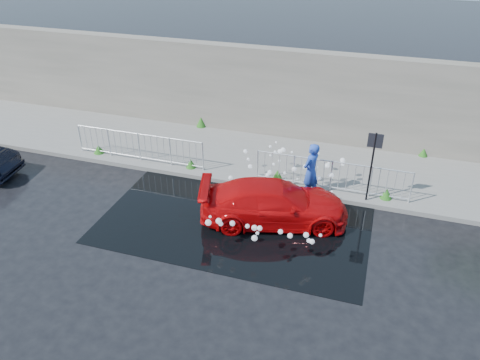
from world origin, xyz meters
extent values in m
plane|color=black|center=(0.00, 0.00, 0.00)|extent=(90.00, 90.00, 0.00)
cube|color=slate|center=(0.00, 5.00, 0.07)|extent=(30.00, 4.00, 0.15)
cube|color=slate|center=(0.00, 3.00, 0.08)|extent=(30.00, 0.25, 0.16)
cube|color=#666056|center=(0.00, 7.20, 1.90)|extent=(30.00, 0.60, 3.50)
cube|color=black|center=(0.50, 1.00, 0.01)|extent=(8.00, 5.00, 0.01)
cylinder|color=black|center=(4.20, 3.10, 1.25)|extent=(0.06, 0.06, 2.50)
cube|color=black|center=(4.20, 3.10, 2.25)|extent=(0.45, 0.04, 0.45)
cylinder|color=silver|center=(-6.50, 3.35, 0.70)|extent=(0.05, 0.05, 1.10)
cylinder|color=silver|center=(-1.50, 3.35, 0.70)|extent=(0.05, 0.05, 1.10)
cylinder|color=silver|center=(-4.00, 3.35, 1.22)|extent=(5.00, 0.04, 0.04)
cylinder|color=silver|center=(-4.00, 3.35, 0.27)|extent=(5.00, 0.04, 0.04)
cylinder|color=silver|center=(0.50, 3.35, 0.70)|extent=(0.05, 0.05, 1.10)
cylinder|color=silver|center=(5.50, 3.35, 0.70)|extent=(0.05, 0.05, 1.10)
cylinder|color=silver|center=(3.00, 3.35, 1.22)|extent=(5.00, 0.04, 0.04)
cylinder|color=silver|center=(3.00, 3.35, 0.27)|extent=(5.00, 0.04, 0.04)
cone|color=#215416|center=(-5.80, 3.40, 0.31)|extent=(0.40, 0.40, 0.32)
cone|color=#215416|center=(-2.00, 3.40, 0.31)|extent=(0.36, 0.36, 0.33)
cone|color=#215416|center=(1.20, 3.40, 0.36)|extent=(0.44, 0.44, 0.42)
cone|color=#215416|center=(4.80, 3.40, 0.33)|extent=(0.38, 0.38, 0.35)
cone|color=#215416|center=(-3.00, 6.90, 0.36)|extent=(0.42, 0.42, 0.43)
cone|color=#215416|center=(6.00, 6.90, 0.30)|extent=(0.34, 0.34, 0.30)
sphere|color=white|center=(2.90, 2.53, 0.36)|extent=(0.13, 0.13, 0.13)
sphere|color=white|center=(-0.18, 2.49, 0.53)|extent=(0.15, 0.15, 0.15)
sphere|color=white|center=(3.25, 4.18, 0.89)|extent=(0.18, 0.18, 0.18)
sphere|color=white|center=(0.98, 3.16, 0.58)|extent=(0.16, 0.16, 0.16)
sphere|color=white|center=(1.64, 2.81, 0.53)|extent=(0.12, 0.12, 0.12)
sphere|color=white|center=(2.94, 3.33, 0.71)|extent=(0.10, 0.10, 0.10)
sphere|color=white|center=(2.20, 2.67, 0.48)|extent=(0.07, 0.07, 0.07)
sphere|color=white|center=(1.08, 4.16, 0.90)|extent=(0.17, 0.17, 0.17)
sphere|color=white|center=(2.38, 4.30, 0.96)|extent=(0.12, 0.12, 0.12)
sphere|color=white|center=(0.24, 3.33, 0.59)|extent=(0.16, 0.16, 0.16)
sphere|color=white|center=(2.80, 3.71, 0.85)|extent=(0.17, 0.17, 0.17)
sphere|color=white|center=(0.14, 3.44, 0.81)|extent=(0.10, 0.10, 0.10)
sphere|color=white|center=(0.90, 2.34, 0.33)|extent=(0.17, 0.17, 0.17)
sphere|color=white|center=(0.96, 2.92, 0.60)|extent=(0.13, 0.13, 0.13)
sphere|color=white|center=(0.94, 4.02, 0.93)|extent=(0.10, 0.10, 0.10)
sphere|color=white|center=(3.27, 3.86, 0.93)|extent=(0.17, 0.17, 0.17)
sphere|color=white|center=(1.77, 3.34, 0.74)|extent=(0.17, 0.17, 0.17)
sphere|color=white|center=(1.98, 2.89, 0.65)|extent=(0.06, 0.06, 0.06)
sphere|color=white|center=(1.19, 4.15, 0.98)|extent=(0.17, 0.17, 0.17)
sphere|color=white|center=(0.86, 2.18, 0.26)|extent=(0.15, 0.15, 0.15)
sphere|color=white|center=(1.15, 2.80, 0.39)|extent=(0.09, 0.09, 0.09)
sphere|color=white|center=(1.22, 3.48, 0.89)|extent=(0.09, 0.09, 0.09)
sphere|color=white|center=(1.51, 4.13, 0.96)|extent=(0.08, 0.08, 0.08)
sphere|color=white|center=(2.61, 2.40, 0.32)|extent=(0.17, 0.17, 0.17)
sphere|color=white|center=(3.01, 3.33, 0.73)|extent=(0.16, 0.16, 0.16)
sphere|color=white|center=(0.72, 4.18, 1.03)|extent=(0.10, 0.10, 0.10)
sphere|color=white|center=(2.10, 3.48, 0.82)|extent=(0.16, 0.16, 0.16)
sphere|color=white|center=(0.84, 3.76, 0.91)|extent=(0.07, 0.07, 0.07)
sphere|color=white|center=(1.06, 4.30, 0.86)|extent=(0.08, 0.08, 0.08)
sphere|color=white|center=(2.33, 3.36, 0.80)|extent=(0.14, 0.14, 0.14)
sphere|color=white|center=(-0.09, 3.84, 0.88)|extent=(0.15, 0.15, 0.15)
sphere|color=white|center=(2.63, 3.07, 0.70)|extent=(0.16, 0.16, 0.16)
sphere|color=white|center=(1.91, 2.39, 0.27)|extent=(0.09, 0.09, 0.09)
sphere|color=white|center=(1.48, 3.18, 0.63)|extent=(0.10, 0.10, 0.10)
sphere|color=white|center=(3.13, 2.68, 0.51)|extent=(0.07, 0.07, 0.07)
sphere|color=white|center=(2.27, 4.30, 1.01)|extent=(0.15, 0.15, 0.15)
sphere|color=white|center=(2.43, 2.94, 0.60)|extent=(0.15, 0.15, 0.15)
sphere|color=white|center=(2.84, 3.75, 0.94)|extent=(0.08, 0.08, 0.08)
sphere|color=white|center=(2.50, 3.60, 0.80)|extent=(0.07, 0.07, 0.07)
sphere|color=white|center=(1.08, 3.27, 0.85)|extent=(0.10, 0.10, 0.10)
sphere|color=white|center=(0.80, 4.74, 0.95)|extent=(0.07, 0.07, 0.07)
sphere|color=white|center=(0.83, -0.34, 0.84)|extent=(0.15, 0.15, 0.15)
sphere|color=white|center=(1.33, -0.59, 1.03)|extent=(0.12, 0.12, 0.12)
sphere|color=white|center=(3.23, -0.41, 1.03)|extent=(0.09, 0.09, 0.09)
sphere|color=white|center=(2.20, -0.46, 0.95)|extent=(0.14, 0.14, 0.14)
sphere|color=white|center=(0.22, -0.57, 0.89)|extent=(0.17, 0.17, 0.17)
sphere|color=white|center=(2.93, -0.24, 0.67)|extent=(0.12, 0.12, 0.12)
sphere|color=white|center=(3.01, -0.26, 0.67)|extent=(0.14, 0.14, 0.14)
sphere|color=white|center=(1.46, -0.37, 0.85)|extent=(0.16, 0.16, 0.16)
sphere|color=white|center=(0.06, -0.03, 0.69)|extent=(0.08, 0.08, 0.08)
sphere|color=white|center=(2.84, -0.25, 0.84)|extent=(0.15, 0.15, 0.15)
sphere|color=white|center=(0.45, -0.22, 0.65)|extent=(0.13, 0.13, 0.13)
sphere|color=white|center=(2.46, -0.50, 0.91)|extent=(0.14, 0.14, 0.14)
sphere|color=white|center=(1.70, -0.91, 1.12)|extent=(0.09, 0.09, 0.09)
sphere|color=white|center=(0.42, -0.30, 0.80)|extent=(0.17, 0.17, 0.17)
sphere|color=white|center=(1.62, -0.91, 0.94)|extent=(0.16, 0.16, 0.16)
sphere|color=white|center=(1.67, -0.59, 1.04)|extent=(0.14, 0.14, 0.14)
sphere|color=white|center=(1.03, 0.54, 0.25)|extent=(0.17, 0.17, 0.17)
imported|color=#C20709|center=(1.60, 1.29, 0.64)|extent=(4.73, 2.95, 1.28)
imported|color=blue|center=(2.37, 3.00, 0.95)|extent=(0.71, 0.82, 1.91)
camera|label=1|loc=(4.18, -10.16, 8.29)|focal=35.00mm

